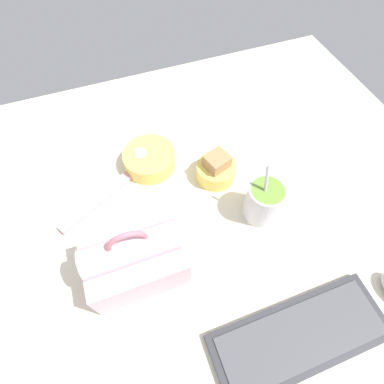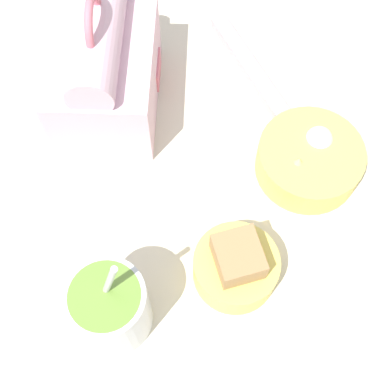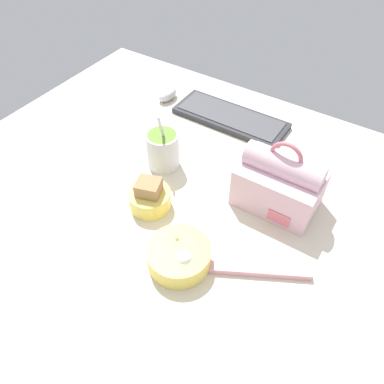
% 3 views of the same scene
% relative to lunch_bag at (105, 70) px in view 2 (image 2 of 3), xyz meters
% --- Properties ---
extents(desk_surface, '(1.40, 1.10, 0.02)m').
position_rel_lunch_bag_xyz_m(desk_surface, '(-0.17, -0.12, -0.08)').
color(desk_surface, beige).
rests_on(desk_surface, ground).
extents(lunch_bag, '(0.19, 0.14, 0.19)m').
position_rel_lunch_bag_xyz_m(lunch_bag, '(0.00, 0.00, 0.00)').
color(lunch_bag, beige).
rests_on(lunch_bag, desk_surface).
extents(soup_cup, '(0.09, 0.09, 0.17)m').
position_rel_lunch_bag_xyz_m(soup_cup, '(-0.32, -0.04, -0.01)').
color(soup_cup, silver).
rests_on(soup_cup, desk_surface).
extents(bento_bowl_sandwich, '(0.10, 0.10, 0.08)m').
position_rel_lunch_bag_xyz_m(bento_bowl_sandwich, '(-0.26, -0.18, -0.04)').
color(bento_bowl_sandwich, '#EFD65B').
rests_on(bento_bowl_sandwich, desk_surface).
extents(bento_bowl_snacks, '(0.14, 0.14, 0.06)m').
position_rel_lunch_bag_xyz_m(bento_bowl_snacks, '(-0.10, -0.27, -0.04)').
color(bento_bowl_snacks, '#EFD65B').
rests_on(bento_bowl_snacks, desk_surface).
extents(chopstick_case, '(0.22, 0.13, 0.02)m').
position_rel_lunch_bag_xyz_m(chopstick_case, '(0.05, -0.21, -0.06)').
color(chopstick_case, pink).
rests_on(chopstick_case, desk_surface).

